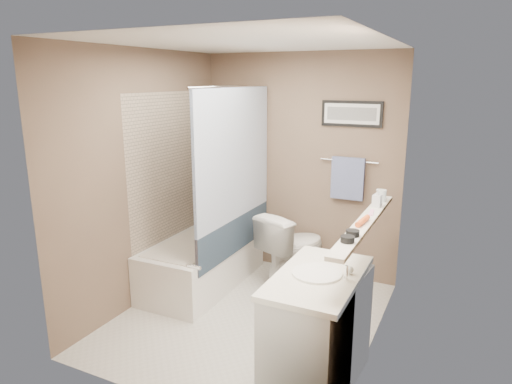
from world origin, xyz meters
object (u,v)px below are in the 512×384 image
at_px(bathtub, 203,261).
at_px(soap_bottle, 377,198).
at_px(vanity, 318,333).
at_px(candle_bowl_near, 347,239).
at_px(glass_jar, 381,196).
at_px(hair_brush_front, 363,221).
at_px(toilet, 293,247).
at_px(candle_bowl_far, 353,233).

xyz_separation_m(bathtub, soap_bottle, (1.79, -0.17, 0.94)).
height_order(vanity, candle_bowl_near, candle_bowl_near).
bearing_deg(bathtub, vanity, -33.69).
bearing_deg(glass_jar, candle_bowl_near, -90.00).
bearing_deg(candle_bowl_near, hair_brush_front, 90.00).
bearing_deg(candle_bowl_near, toilet, 121.81).
relative_size(hair_brush_front, soap_bottle, 1.49).
height_order(vanity, candle_bowl_far, candle_bowl_far).
bearing_deg(soap_bottle, candle_bowl_near, -90.00).
bearing_deg(bathtub, candle_bowl_far, -28.56).
relative_size(vanity, candle_bowl_near, 10.00).
bearing_deg(candle_bowl_far, toilet, 124.14).
bearing_deg(glass_jar, vanity, -99.87).
relative_size(toilet, soap_bottle, 5.35).
relative_size(candle_bowl_near, soap_bottle, 0.61).
height_order(toilet, candle_bowl_near, candle_bowl_near).
bearing_deg(vanity, hair_brush_front, 68.45).
distance_m(vanity, soap_bottle, 1.20).
distance_m(vanity, candle_bowl_near, 0.76).
bearing_deg(bathtub, hair_brush_front, -20.90).
bearing_deg(hair_brush_front, soap_bottle, 90.00).
bearing_deg(soap_bottle, hair_brush_front, -90.00).
xyz_separation_m(bathtub, toilet, (0.84, 0.45, 0.14)).
distance_m(candle_bowl_near, soap_bottle, 0.92).
height_order(bathtub, vanity, vanity).
relative_size(candle_bowl_near, glass_jar, 0.90).
bearing_deg(candle_bowl_near, candle_bowl_far, 90.00).
bearing_deg(candle_bowl_near, soap_bottle, 90.00).
distance_m(vanity, candle_bowl_far, 0.76).
bearing_deg(soap_bottle, glass_jar, 90.00).
height_order(bathtub, toilet, toilet).
relative_size(vanity, candle_bowl_far, 10.00).
bearing_deg(hair_brush_front, glass_jar, 90.00).
height_order(vanity, soap_bottle, soap_bottle).
relative_size(bathtub, soap_bottle, 10.17).
bearing_deg(bathtub, glass_jar, 0.05).
xyz_separation_m(bathtub, hair_brush_front, (1.79, -0.66, 0.89)).
height_order(candle_bowl_near, hair_brush_front, hair_brush_front).
height_order(vanity, glass_jar, glass_jar).
height_order(candle_bowl_far, hair_brush_front, hair_brush_front).
bearing_deg(toilet, soap_bottle, 167.85).
xyz_separation_m(toilet, vanity, (0.76, -1.49, 0.01)).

